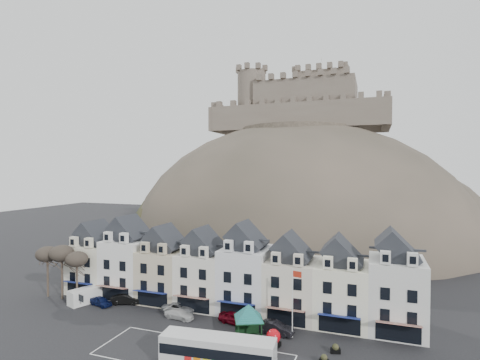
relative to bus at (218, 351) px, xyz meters
The scene contains 21 objects.
ground 6.07m from the bus, behind, with size 300.00×300.00×0.00m, color black.
coach_bay_markings 4.54m from the bus, 155.06° to the left, with size 22.00×7.50×0.01m, color silver.
townhouse_terrace 17.72m from the bus, 108.80° to the left, with size 54.40×9.35×11.80m.
castle_hill 69.61m from the bus, 93.70° to the left, with size 100.00×76.00×68.00m.
castle 85.65m from the bus, 93.92° to the left, with size 50.20×22.20×22.00m.
tree_left_far 36.79m from the bus, 162.44° to the left, with size 3.61×3.61×8.24m.
tree_left_mid 34.02m from the bus, 160.90° to the left, with size 3.78×3.78×8.64m.
tree_left_near 31.13m from the bus, 159.07° to the left, with size 3.43×3.43×7.84m.
bus is the anchor object (origin of this frame).
bus_shelter 7.73m from the bus, 83.17° to the left, with size 6.14×6.14×4.29m.
red_buoy 7.90m from the bus, 57.25° to the left, with size 1.70×1.70×2.07m.
flagpole 11.81m from the bus, 58.62° to the left, with size 1.22×0.35×8.60m.
white_van 28.92m from the bus, 158.17° to the left, with size 3.73×5.40×2.26m.
planter_west 13.59m from the bus, 33.66° to the left, with size 1.18×0.82×1.08m.
planter_east 11.47m from the bus, 24.95° to the left, with size 1.06×0.70×0.99m.
car_navy 26.06m from the bus, 156.04° to the left, with size 1.58×3.93×1.34m, color #0D1745.
car_black 24.07m from the bus, 148.70° to the left, with size 1.66×4.75×1.57m, color black.
car_silver 16.73m from the bus, 132.86° to the left, with size 2.24×4.77×1.35m, color gray.
car_white 14.45m from the bus, 134.82° to the left, with size 1.77×4.36×1.26m, color silver.
car_maroon 11.49m from the bus, 101.66° to the left, with size 1.82×4.52×1.54m, color #620512.
car_charcoal 10.67m from the bus, 70.29° to the left, with size 1.67×4.78×1.57m, color black.
Camera 1 is at (20.85, -35.79, 20.80)m, focal length 28.00 mm.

